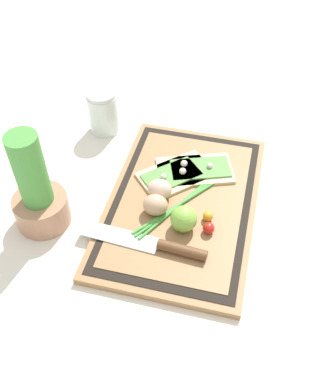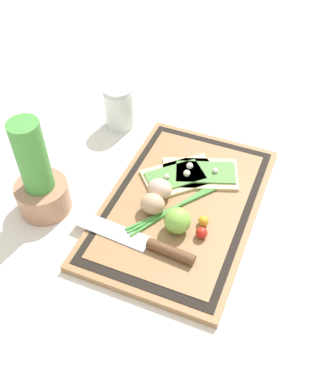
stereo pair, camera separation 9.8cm
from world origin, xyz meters
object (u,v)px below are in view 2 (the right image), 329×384
pizza_slice_far (179,176)px  egg_pink (160,188)px  pizza_slice_near (201,173)px  egg_brown (153,204)px  cherry_tomato_yellow (203,221)px  sauce_jar (119,109)px  knife (153,245)px  herb_pot (39,181)px  lime (178,221)px  cherry_tomato_red (202,233)px

pizza_slice_far → egg_pink: bearing=164.6°
pizza_slice_near → egg_brown: 0.16m
pizza_slice_near → cherry_tomato_yellow: pizza_slice_near is taller
egg_brown → sauce_jar: bearing=38.0°
pizza_slice_far → knife: (-0.21, -0.02, 0.00)m
egg_pink → sauce_jar: (0.22, 0.20, 0.01)m
knife → sauce_jar: size_ratio=2.37×
cherry_tomato_yellow → herb_pot: size_ratio=0.09×
pizza_slice_far → lime: bearing=-160.6°
cherry_tomato_yellow → cherry_tomato_red: bearing=-167.9°
knife → sauce_jar: (0.35, 0.24, 0.02)m
egg_brown → cherry_tomato_yellow: egg_brown is taller
pizza_slice_near → pizza_slice_far: same height
egg_brown → cherry_tomato_red: size_ratio=2.22×
cherry_tomato_red → herb_pot: bearing=95.9°
egg_pink → lime: bearing=-137.3°
cherry_tomato_yellow → sauce_jar: size_ratio=0.19×
pizza_slice_near → cherry_tomato_yellow: size_ratio=9.01×
egg_brown → cherry_tomato_red: (-0.03, -0.12, -0.01)m
pizza_slice_near → sauce_jar: sauce_jar is taller
cherry_tomato_red → pizza_slice_far: bearing=35.8°
knife → egg_brown: bearing=23.1°
knife → cherry_tomato_red: cherry_tomato_red is taller
pizza_slice_far → egg_pink: 0.07m
cherry_tomato_yellow → egg_brown: bearing=93.1°
herb_pot → sauce_jar: 0.33m
pizza_slice_near → lime: 0.17m
pizza_slice_far → knife: bearing=-174.0°
cherry_tomato_yellow → herb_pot: 0.35m
egg_brown → lime: (-0.03, -0.07, 0.00)m
egg_pink → cherry_tomato_red: egg_pink is taller
pizza_slice_near → pizza_slice_far: bearing=121.6°
egg_pink → egg_brown: bearing=-177.4°
egg_brown → herb_pot: herb_pot is taller
pizza_slice_far → herb_pot: 0.31m
lime → sauce_jar: size_ratio=0.48×
knife → herb_pot: size_ratio=1.16×
egg_brown → pizza_slice_far: bearing=-8.1°
pizza_slice_near → lime: (-0.17, -0.01, 0.02)m
lime → sauce_jar: (0.29, 0.27, 0.00)m
pizza_slice_far → egg_brown: bearing=171.9°
knife → pizza_slice_near: bearing=-5.5°
pizza_slice_near → egg_brown: (-0.14, 0.06, 0.02)m
cherry_tomato_yellow → egg_pink: bearing=69.9°
lime → egg_brown: bearing=68.1°
lime → herb_pot: herb_pot is taller
sauce_jar → egg_pink: bearing=-136.7°
cherry_tomato_yellow → sauce_jar: (0.26, 0.32, 0.02)m
cherry_tomato_red → sauce_jar: (0.29, 0.33, 0.02)m
egg_pink → sauce_jar: size_ratio=0.47×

